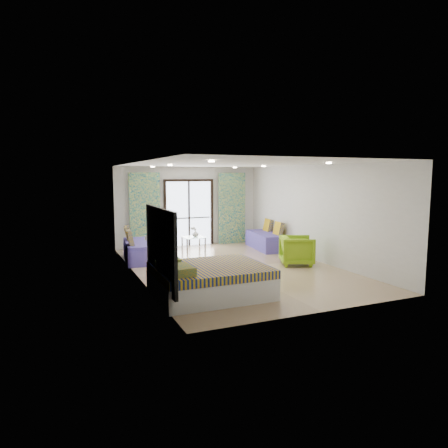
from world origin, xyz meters
name	(u,v)px	position (x,y,z in m)	size (l,w,h in m)	color
floor	(234,268)	(0.00, 0.00, 0.00)	(5.00, 7.50, 0.01)	#9B7D5C
ceiling	(234,164)	(0.00, 0.00, 2.70)	(5.00, 7.50, 0.01)	silver
wall_back	(189,206)	(0.00, 3.75, 1.35)	(5.00, 0.01, 2.70)	silver
wall_front	(324,236)	(0.00, -3.75, 1.35)	(5.00, 0.01, 2.70)	silver
wall_left	(137,221)	(-2.50, 0.00, 1.35)	(0.01, 7.50, 2.70)	silver
wall_right	(314,213)	(2.50, 0.00, 1.35)	(0.01, 7.50, 2.70)	silver
balcony_door	(189,209)	(0.00, 3.72, 1.26)	(1.76, 0.08, 2.28)	black
balcony_rail	(189,218)	(0.00, 3.73, 0.95)	(1.52, 0.03, 0.04)	#595451
curtain_left	(145,211)	(-1.55, 3.57, 1.25)	(1.00, 0.10, 2.50)	beige
curtain_right	(232,208)	(1.55, 3.57, 1.25)	(1.00, 0.10, 2.50)	beige
downlight_a	(212,161)	(-1.40, -2.00, 2.67)	(0.12, 0.12, 0.02)	#FFE0B2
downlight_b	(329,163)	(1.40, -2.00, 2.67)	(0.12, 0.12, 0.02)	#FFE0B2
downlight_c	(170,165)	(-1.40, 1.00, 2.67)	(0.12, 0.12, 0.02)	#FFE0B2
downlight_d	(264,166)	(1.40, 1.00, 2.67)	(0.12, 0.12, 0.02)	#FFE0B2
downlight_e	(153,167)	(-1.40, 3.00, 2.67)	(0.12, 0.12, 0.02)	#FFE0B2
downlight_f	(235,168)	(1.40, 3.00, 2.67)	(0.12, 0.12, 0.02)	#FFE0B2
headboard	(160,247)	(-2.46, -2.04, 1.05)	(0.06, 2.10, 1.50)	black
switch_plate	(146,238)	(-2.47, -0.79, 1.05)	(0.02, 0.10, 0.10)	silver
bed	(209,280)	(-1.48, -2.04, 0.32)	(2.20, 1.79, 0.76)	silver
daybed_left	(138,250)	(-2.12, 1.91, 0.29)	(0.93, 1.98, 0.94)	#4E429F
daybed_right	(266,240)	(2.12, 2.08, 0.29)	(0.98, 1.98, 0.94)	#4E429F
coffee_table	(193,238)	(-0.19, 2.71, 0.40)	(0.70, 0.70, 0.78)	silver
vase	(195,234)	(-0.13, 2.67, 0.55)	(0.21, 0.21, 0.21)	white
armchair	(297,249)	(1.71, -0.35, 0.43)	(0.83, 0.78, 0.86)	#80B016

